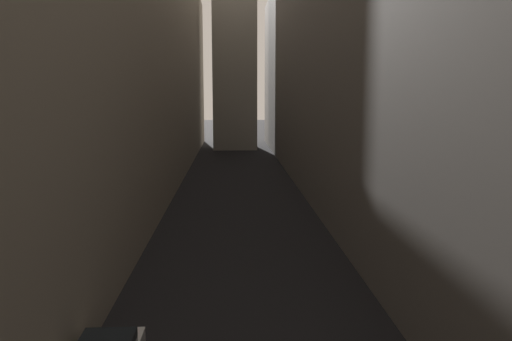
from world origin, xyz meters
TOP-DOWN VIEW (x-y plane):
  - ground_plane at (0.00, 48.00)m, footprint 264.00×264.00m
  - building_block_left at (-11.94, 50.00)m, footprint 12.88×108.00m
  - building_block_right at (11.09, 50.00)m, footprint 11.18×108.00m

SIDE VIEW (x-z plane):
  - ground_plane at x=0.00m, z-range 0.00..0.00m
  - building_block_right at x=11.09m, z-range 0.00..23.64m
  - building_block_left at x=-11.94m, z-range 0.00..23.95m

